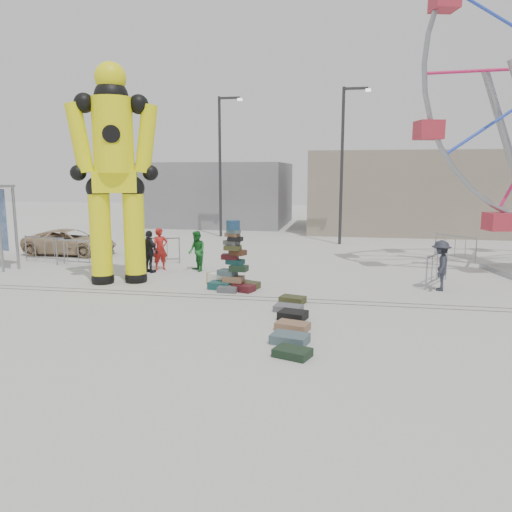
% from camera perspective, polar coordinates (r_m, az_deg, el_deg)
% --- Properties ---
extents(ground, '(90.00, 90.00, 0.00)m').
position_cam_1_polar(ground, '(14.42, -3.52, -5.52)').
color(ground, '#9E9E99').
rests_on(ground, ground).
extents(track_line_near, '(40.00, 0.04, 0.01)m').
position_cam_1_polar(track_line_near, '(14.98, -2.97, -4.92)').
color(track_line_near, '#47443F').
rests_on(track_line_near, ground).
extents(track_line_far, '(40.00, 0.04, 0.01)m').
position_cam_1_polar(track_line_far, '(15.36, -2.62, -4.55)').
color(track_line_far, '#47443F').
rests_on(track_line_far, ground).
extents(building_right, '(12.00, 8.00, 5.00)m').
position_cam_1_polar(building_right, '(33.72, 16.73, 7.02)').
color(building_right, gray).
rests_on(building_right, ground).
extents(building_left, '(10.00, 8.00, 4.40)m').
position_cam_1_polar(building_left, '(36.76, -4.38, 7.10)').
color(building_left, gray).
rests_on(building_left, ground).
extents(lamp_post_right, '(1.41, 0.25, 8.00)m').
position_cam_1_polar(lamp_post_right, '(26.52, 10.00, 10.99)').
color(lamp_post_right, '#2D2D30').
rests_on(lamp_post_right, ground).
extents(lamp_post_left, '(1.41, 0.25, 8.00)m').
position_cam_1_polar(lamp_post_left, '(29.43, -3.96, 10.95)').
color(lamp_post_left, '#2D2D30').
rests_on(lamp_post_left, ground).
extents(suitcase_tower, '(1.68, 1.40, 2.24)m').
position_cam_1_polar(suitcase_tower, '(16.12, -2.56, -1.61)').
color(suitcase_tower, '#184A4A').
rests_on(suitcase_tower, ground).
extents(crash_test_dummy, '(2.93, 1.56, 7.48)m').
position_cam_1_polar(crash_test_dummy, '(17.40, -15.87, 9.85)').
color(crash_test_dummy, black).
rests_on(crash_test_dummy, ground).
extents(steamer_trunk, '(0.94, 0.80, 0.38)m').
position_cam_1_polar(steamer_trunk, '(16.88, -4.12, -2.63)').
color(steamer_trunk, silver).
rests_on(steamer_trunk, ground).
extents(row_case_0, '(0.81, 0.64, 0.20)m').
position_cam_1_polar(row_case_0, '(14.52, 4.21, -5.01)').
color(row_case_0, '#393B1D').
rests_on(row_case_0, ground).
extents(row_case_1, '(0.83, 0.64, 0.17)m').
position_cam_1_polar(row_case_1, '(13.69, 3.72, -5.97)').
color(row_case_1, '#56595E').
rests_on(row_case_1, ground).
extents(row_case_2, '(0.80, 0.71, 0.21)m').
position_cam_1_polar(row_case_2, '(12.97, 4.24, -6.76)').
color(row_case_2, black).
rests_on(row_case_2, ground).
extents(row_case_3, '(0.88, 0.67, 0.18)m').
position_cam_1_polar(row_case_3, '(12.13, 4.19, -7.99)').
color(row_case_3, '#886145').
rests_on(row_case_3, ground).
extents(row_case_4, '(0.91, 0.71, 0.21)m').
position_cam_1_polar(row_case_4, '(11.21, 3.88, -9.40)').
color(row_case_4, '#455B63').
rests_on(row_case_4, ground).
extents(row_case_5, '(0.86, 0.72, 0.17)m').
position_cam_1_polar(row_case_5, '(10.45, 4.18, -10.95)').
color(row_case_5, black).
rests_on(row_case_5, ground).
extents(barricade_dummy_a, '(1.99, 0.42, 1.10)m').
position_cam_1_polar(barricade_dummy_a, '(22.76, -23.00, 0.71)').
color(barricade_dummy_a, gray).
rests_on(barricade_dummy_a, ground).
extents(barricade_dummy_b, '(2.00, 0.26, 1.10)m').
position_cam_1_polar(barricade_dummy_b, '(21.29, -19.67, 0.35)').
color(barricade_dummy_b, gray).
rests_on(barricade_dummy_b, ground).
extents(barricade_dummy_c, '(1.95, 0.63, 1.10)m').
position_cam_1_polar(barricade_dummy_c, '(21.07, -11.47, 0.63)').
color(barricade_dummy_c, gray).
rests_on(barricade_dummy_c, ground).
extents(barricade_wheel_front, '(1.02, 1.82, 1.10)m').
position_cam_1_polar(barricade_wheel_front, '(17.84, 19.97, -1.35)').
color(barricade_wheel_front, gray).
rests_on(barricade_wheel_front, ground).
extents(barricade_wheel_back, '(1.44, 1.52, 1.10)m').
position_cam_1_polar(barricade_wheel_back, '(23.08, 21.78, 0.90)').
color(barricade_wheel_back, gray).
rests_on(barricade_wheel_back, ground).
extents(pedestrian_red, '(0.71, 0.67, 1.63)m').
position_cam_1_polar(pedestrian_red, '(19.63, -10.89, 0.79)').
color(pedestrian_red, '#AB1B18').
rests_on(pedestrian_red, ground).
extents(pedestrian_green, '(0.93, 0.95, 1.55)m').
position_cam_1_polar(pedestrian_green, '(19.14, -6.78, 0.55)').
color(pedestrian_green, '#1B6E29').
rests_on(pedestrian_green, ground).
extents(pedestrian_black, '(1.00, 0.81, 1.60)m').
position_cam_1_polar(pedestrian_black, '(19.15, -12.07, 0.49)').
color(pedestrian_black, black).
rests_on(pedestrian_black, ground).
extents(pedestrian_grey, '(0.78, 1.14, 1.62)m').
position_cam_1_polar(pedestrian_grey, '(16.96, 20.33, -1.01)').
color(pedestrian_grey, '#23252F').
rests_on(pedestrian_grey, ground).
extents(parked_suv, '(4.22, 2.03, 1.16)m').
position_cam_1_polar(parked_suv, '(24.50, -20.46, 1.52)').
color(parked_suv, tan).
rests_on(parked_suv, ground).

